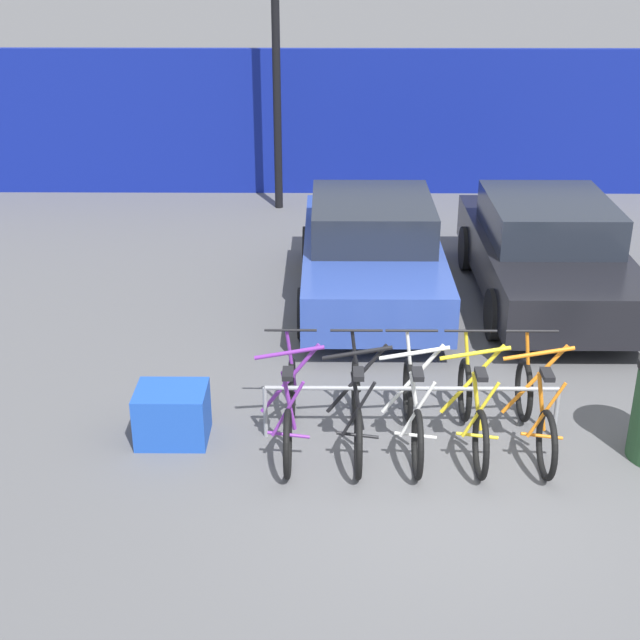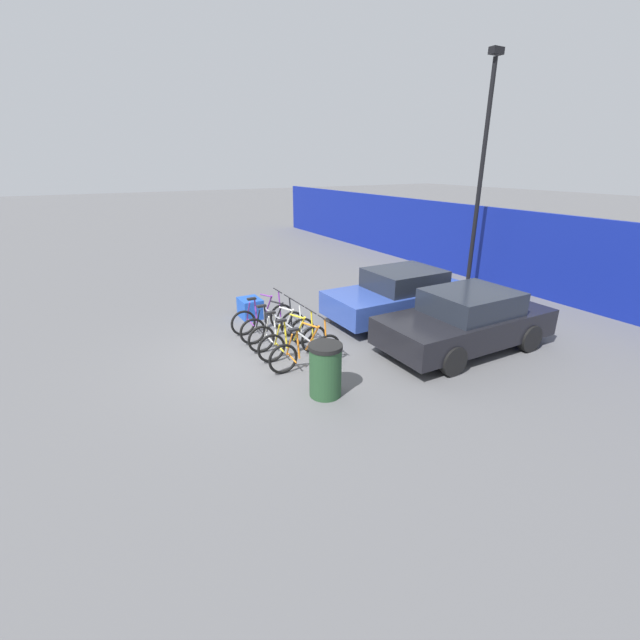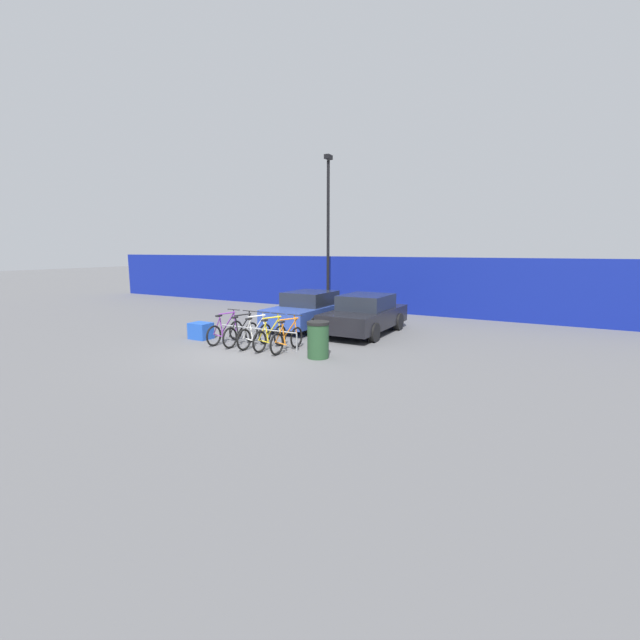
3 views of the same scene
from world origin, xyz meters
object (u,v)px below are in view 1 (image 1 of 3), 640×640
object	(u,v)px
bicycle_yellow	(473,412)
car_black	(546,252)
cargo_crate	(172,414)
bicycle_black	(357,411)
bicycle_purple	(290,411)
car_blue	(371,252)
bicycle_white	(413,411)
bike_rack	(411,395)
bicycle_orange	(535,412)

from	to	relation	value
bicycle_yellow	car_black	distance (m)	4.02
bicycle_yellow	cargo_crate	size ratio (longest dim) A/B	2.44
bicycle_black	car_black	distance (m)	4.57
bicycle_purple	car_blue	distance (m)	3.84
bicycle_white	cargo_crate	bearing A→B (deg)	177.19
bike_rack	car_blue	distance (m)	3.57
cargo_crate	bicycle_white	bearing A→B (deg)	-2.31
bike_rack	cargo_crate	distance (m)	2.38
bicycle_black	car_black	bearing A→B (deg)	52.45
car_blue	bicycle_yellow	bearing A→B (deg)	-77.40
bicycle_orange	bicycle_white	bearing A→B (deg)	179.79
car_black	cargo_crate	xyz separation A→B (m)	(-4.47, -3.61, -0.42)
car_blue	car_black	bearing A→B (deg)	0.07
bicycle_purple	bicycle_black	distance (m)	0.65
bike_rack	bicycle_yellow	bearing A→B (deg)	-14.20
car_blue	bicycle_orange	bearing A→B (deg)	-68.81
bicycle_black	cargo_crate	xyz separation A→B (m)	(-1.82, 0.10, -0.10)
bicycle_white	car_blue	size ratio (longest dim) A/B	0.41
bicycle_black	bicycle_yellow	distance (m)	1.13
bike_rack	bicycle_orange	xyz separation A→B (m)	(1.20, -0.15, -0.10)
bicycle_purple	bicycle_orange	bearing A→B (deg)	3.34
bicycle_orange	cargo_crate	distance (m)	3.57
bicycle_black	car_blue	distance (m)	3.73
bicycle_purple	car_blue	bearing A→B (deg)	78.90
bicycle_black	cargo_crate	bearing A→B (deg)	174.90
bicycle_yellow	car_blue	world-z (taller)	car_blue
bicycle_orange	car_black	size ratio (longest dim) A/B	0.41
bike_rack	bicycle_white	distance (m)	0.18
bicycle_orange	car_blue	bearing A→B (deg)	110.98
bike_rack	cargo_crate	bearing A→B (deg)	-178.72
bicycle_black	bicycle_white	bearing A→B (deg)	-2.09
bicycle_yellow	bicycle_orange	xyz separation A→B (m)	(0.61, 0.00, 0.00)
bicycle_black	bicycle_white	world-z (taller)	same
bicycle_orange	car_blue	world-z (taller)	car_blue
bike_rack	bicycle_white	world-z (taller)	bicycle_white
bicycle_purple	cargo_crate	size ratio (longest dim) A/B	2.44
bicycle_yellow	bicycle_purple	bearing A→B (deg)	-179.77
bicycle_orange	bike_rack	bearing A→B (deg)	172.71
bike_rack	bicycle_black	size ratio (longest dim) A/B	1.72
bicycle_white	bicycle_black	bearing A→B (deg)	179.51
bike_rack	bicycle_orange	world-z (taller)	bicycle_orange
bicycle_yellow	bicycle_orange	distance (m)	0.61
car_black	car_blue	bearing A→B (deg)	-179.93
bicycle_white	car_black	bearing A→B (deg)	60.05
bicycle_orange	car_black	distance (m)	3.83
bike_rack	car_blue	size ratio (longest dim) A/B	0.71
bicycle_black	cargo_crate	size ratio (longest dim) A/B	2.44
bicycle_purple	bicycle_orange	world-z (taller)	same
bicycle_white	car_black	xyz separation A→B (m)	(2.10, 3.71, 0.31)
bicycle_purple	bicycle_white	bearing A→B (deg)	3.34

